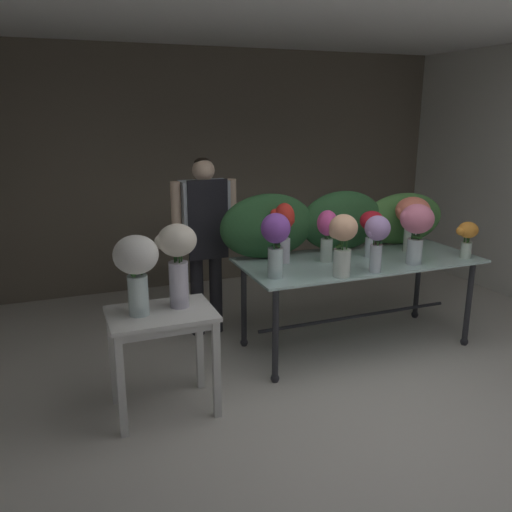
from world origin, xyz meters
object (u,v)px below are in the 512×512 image
at_px(vase_sunset_freesia, 467,236).
at_px(florist, 205,228).
at_px(vase_crimson_peonies, 371,227).
at_px(vase_rosy_tulips, 416,226).
at_px(vase_violet_anemones, 276,238).
at_px(vase_cream_lisianthus_tall, 177,256).
at_px(vase_peach_stock, 342,241).
at_px(display_table_glass, 358,272).
at_px(vase_lilac_hydrangea, 377,236).
at_px(vase_scarlet_lilies, 284,228).
at_px(vase_white_roses_tall, 136,265).
at_px(side_table_white, 162,327).
at_px(vase_fuchsia_dahlias, 327,232).
at_px(vase_coral_roses, 412,216).

bearing_deg(vase_sunset_freesia, florist, 152.56).
distance_m(vase_crimson_peonies, vase_rosy_tulips, 0.39).
height_order(vase_violet_anemones, vase_cream_lisianthus_tall, vase_cream_lisianthus_tall).
distance_m(vase_violet_anemones, vase_cream_lisianthus_tall, 0.82).
height_order(florist, vase_cream_lisianthus_tall, florist).
xyz_separation_m(vase_peach_stock, vase_crimson_peonies, (0.52, 0.40, -0.02)).
bearing_deg(vase_peach_stock, vase_violet_anemones, 161.61).
bearing_deg(vase_crimson_peonies, display_table_glass, -168.25).
xyz_separation_m(vase_crimson_peonies, vase_lilac_hydrangea, (-0.21, -0.40, 0.03)).
relative_size(florist, vase_lilac_hydrangea, 3.62).
bearing_deg(display_table_glass, vase_peach_stock, -136.77).
height_order(vase_peach_stock, vase_scarlet_lilies, vase_scarlet_lilies).
xyz_separation_m(vase_scarlet_lilies, vase_lilac_hydrangea, (0.57, -0.52, -0.01)).
distance_m(vase_lilac_hydrangea, vase_white_roses_tall, 1.88).
relative_size(vase_peach_stock, vase_scarlet_lilies, 0.96).
height_order(side_table_white, vase_peach_stock, vase_peach_stock).
xyz_separation_m(vase_fuchsia_dahlias, vase_scarlet_lilies, (-0.35, 0.11, 0.04)).
distance_m(vase_sunset_freesia, vase_cream_lisianthus_tall, 2.56).
bearing_deg(vase_crimson_peonies, vase_peach_stock, -142.71).
relative_size(vase_fuchsia_dahlias, vase_crimson_peonies, 1.08).
relative_size(vase_sunset_freesia, vase_coral_roses, 0.64).
relative_size(florist, vase_white_roses_tall, 3.06).
distance_m(vase_sunset_freesia, vase_violet_anemones, 1.77).
xyz_separation_m(vase_fuchsia_dahlias, vase_rosy_tulips, (0.65, -0.32, 0.06)).
bearing_deg(vase_sunset_freesia, vase_rosy_tulips, 177.79).
height_order(display_table_glass, vase_lilac_hydrangea, vase_lilac_hydrangea).
relative_size(vase_peach_stock, vase_sunset_freesia, 1.52).
relative_size(vase_sunset_freesia, vase_violet_anemones, 0.64).
bearing_deg(florist, display_table_glass, -33.07).
bearing_deg(vase_scarlet_lilies, vase_fuchsia_dahlias, -17.34).
height_order(vase_scarlet_lilies, vase_white_roses_tall, vase_scarlet_lilies).
xyz_separation_m(florist, vase_white_roses_tall, (-0.80, -1.19, 0.06)).
relative_size(vase_fuchsia_dahlias, vase_scarlet_lilies, 0.87).
bearing_deg(vase_fuchsia_dahlias, vase_lilac_hydrangea, -62.18).
height_order(vase_violet_anemones, vase_coral_roses, vase_violet_anemones).
bearing_deg(vase_violet_anemones, vase_coral_roses, 10.71).
xyz_separation_m(vase_lilac_hydrangea, vase_cream_lisianthus_tall, (-1.60, -0.01, 0.01)).
bearing_deg(vase_cream_lisianthus_tall, vase_lilac_hydrangea, 0.43).
height_order(vase_crimson_peonies, vase_sunset_freesia, vase_crimson_peonies).
distance_m(vase_scarlet_lilies, vase_white_roses_tall, 1.44).
xyz_separation_m(vase_fuchsia_dahlias, vase_lilac_hydrangea, (0.22, -0.41, 0.03)).
bearing_deg(vase_violet_anemones, vase_white_roses_tall, -168.21).
bearing_deg(vase_rosy_tulips, vase_fuchsia_dahlias, 153.67).
bearing_deg(vase_peach_stock, vase_crimson_peonies, 37.29).
height_order(vase_peach_stock, vase_crimson_peonies, vase_peach_stock).
distance_m(vase_peach_stock, vase_cream_lisianthus_tall, 1.29).
height_order(florist, vase_coral_roses, florist).
bearing_deg(vase_crimson_peonies, vase_sunset_freesia, -23.68).
height_order(side_table_white, vase_sunset_freesia, vase_sunset_freesia).
bearing_deg(vase_sunset_freesia, vase_cream_lisianthus_tall, -178.24).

